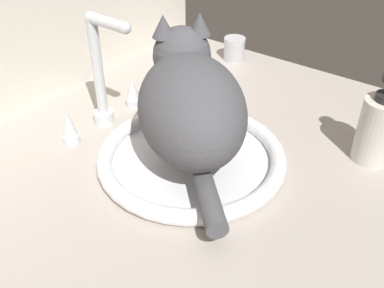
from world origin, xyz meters
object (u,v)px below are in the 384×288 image
cat (190,101)px  metal_jar (234,49)px  faucet (102,85)px  sink_basin (192,157)px  soap_pump_bottle (378,128)px

cat → metal_jar: size_ratio=5.60×
faucet → cat: size_ratio=0.71×
faucet → metal_jar: size_ratio=3.98×
sink_basin → soap_pump_bottle: soap_pump_bottle is taller
cat → metal_jar: (39.29, 15.76, -8.61)cm
cat → sink_basin: bearing=-133.7°
sink_basin → soap_pump_bottle: size_ratio=1.99×
sink_basin → cat: size_ratio=1.04×
faucet → soap_pump_bottle: bearing=-66.3°
sink_basin → cat: (1.28, 1.34, 10.25)cm
faucet → soap_pump_bottle: faucet is taller
sink_basin → faucet: size_ratio=1.46×
cat → metal_jar: cat is taller
metal_jar → sink_basin: bearing=-157.1°
cat → soap_pump_bottle: cat is taller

